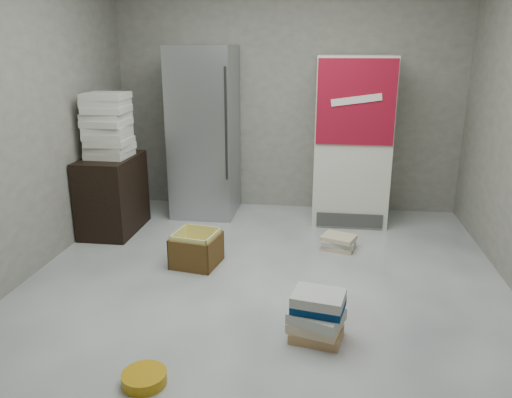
{
  "coord_description": "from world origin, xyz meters",
  "views": [
    {
      "loc": [
        0.44,
        -3.36,
        1.9
      ],
      "look_at": [
        -0.11,
        0.7,
        0.63
      ],
      "focal_mm": 35.0,
      "sensor_mm": 36.0,
      "label": 1
    }
  ],
  "objects_px": {
    "cardboard_box": "(197,251)",
    "coke_cooler": "(352,140)",
    "steel_fridge": "(205,133)",
    "wood_shelf": "(113,194)",
    "phonebook_stack_main": "(317,316)"
  },
  "relations": [
    {
      "from": "steel_fridge",
      "to": "phonebook_stack_main",
      "type": "distance_m",
      "value": 2.96
    },
    {
      "from": "cardboard_box",
      "to": "coke_cooler",
      "type": "bearing_deg",
      "value": 55.96
    },
    {
      "from": "steel_fridge",
      "to": "cardboard_box",
      "type": "xyz_separation_m",
      "value": [
        0.25,
        -1.46,
        -0.82
      ]
    },
    {
      "from": "coke_cooler",
      "to": "phonebook_stack_main",
      "type": "xyz_separation_m",
      "value": [
        -0.3,
        -2.51,
        -0.74
      ]
    },
    {
      "from": "steel_fridge",
      "to": "coke_cooler",
      "type": "xyz_separation_m",
      "value": [
        1.65,
        -0.01,
        -0.05
      ]
    },
    {
      "from": "steel_fridge",
      "to": "phonebook_stack_main",
      "type": "height_order",
      "value": "steel_fridge"
    },
    {
      "from": "coke_cooler",
      "to": "phonebook_stack_main",
      "type": "distance_m",
      "value": 2.64
    },
    {
      "from": "coke_cooler",
      "to": "phonebook_stack_main",
      "type": "relative_size",
      "value": 4.43
    },
    {
      "from": "steel_fridge",
      "to": "coke_cooler",
      "type": "height_order",
      "value": "steel_fridge"
    },
    {
      "from": "steel_fridge",
      "to": "wood_shelf",
      "type": "height_order",
      "value": "steel_fridge"
    },
    {
      "from": "wood_shelf",
      "to": "coke_cooler",
      "type": "bearing_deg",
      "value": 16.28
    },
    {
      "from": "phonebook_stack_main",
      "to": "wood_shelf",
      "type": "bearing_deg",
      "value": 154.64
    },
    {
      "from": "cardboard_box",
      "to": "steel_fridge",
      "type": "bearing_deg",
      "value": 109.58
    },
    {
      "from": "wood_shelf",
      "to": "phonebook_stack_main",
      "type": "relative_size",
      "value": 1.97
    },
    {
      "from": "phonebook_stack_main",
      "to": "cardboard_box",
      "type": "distance_m",
      "value": 1.52
    }
  ]
}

